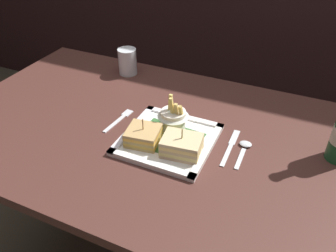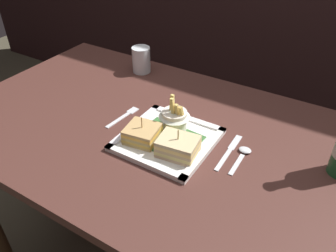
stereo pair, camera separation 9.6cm
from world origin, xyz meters
name	(u,v)px [view 2 (the right image)]	position (x,y,z in m)	size (l,w,h in m)	color
dining_table	(168,162)	(0.00, 0.00, 0.66)	(1.40, 0.78, 0.77)	#492821
square_plate	(168,140)	(0.02, -0.04, 0.78)	(0.25, 0.25, 0.02)	white
sandwich_half_left	(142,134)	(-0.04, -0.08, 0.80)	(0.10, 0.10, 0.08)	tan
sandwich_half_right	(178,146)	(0.08, -0.08, 0.80)	(0.11, 0.09, 0.08)	#DCB185
fries_cup	(174,117)	(0.01, 0.02, 0.82)	(0.09, 0.09, 0.11)	white
water_glass	(141,61)	(-0.30, 0.29, 0.81)	(0.07, 0.07, 0.10)	silver
fork	(124,116)	(-0.17, 0.00, 0.77)	(0.03, 0.14, 0.00)	silver
knife	(230,151)	(0.19, 0.02, 0.77)	(0.02, 0.17, 0.00)	silver
spoon	(243,154)	(0.22, 0.02, 0.78)	(0.04, 0.12, 0.01)	silver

